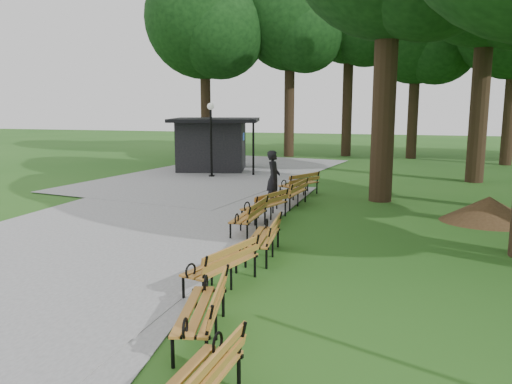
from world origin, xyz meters
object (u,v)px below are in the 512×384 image
(bench_1, at_px, (200,311))
(lamp_post, at_px, (211,125))
(person, at_px, (273,178))
(dirt_mound, at_px, (489,209))
(kiosk, at_px, (212,145))
(bench_3, at_px, (263,237))
(bench_6, at_px, (292,193))
(bench_2, at_px, (221,265))
(bench_4, at_px, (249,216))
(bench_7, at_px, (299,184))
(bench_5, at_px, (264,206))

(bench_1, bearing_deg, lamp_post, -171.92)
(person, distance_m, dirt_mound, 6.65)
(kiosk, height_order, bench_1, kiosk)
(bench_3, distance_m, bench_6, 5.82)
(bench_2, xyz_separation_m, bench_4, (-0.66, 4.06, 0.00))
(lamp_post, relative_size, bench_1, 1.80)
(kiosk, height_order, bench_3, kiosk)
(lamp_post, height_order, bench_4, lamp_post)
(bench_4, bearing_deg, bench_1, 10.96)
(kiosk, xyz_separation_m, bench_2, (6.02, -15.84, -0.89))
(bench_3, bearing_deg, bench_1, -2.41)
(kiosk, distance_m, bench_3, 15.15)
(bench_3, bearing_deg, dirt_mound, 128.02)
(bench_2, height_order, bench_4, same)
(dirt_mound, relative_size, bench_7, 1.18)
(person, distance_m, bench_3, 6.02)
(bench_6, height_order, bench_7, same)
(bench_4, height_order, bench_7, same)
(person, height_order, dirt_mound, person)
(person, bearing_deg, bench_1, -176.50)
(lamp_post, relative_size, bench_5, 1.80)
(lamp_post, distance_m, bench_4, 10.68)
(bench_5, relative_size, bench_7, 1.00)
(bench_2, bearing_deg, lamp_post, -142.64)
(bench_1, height_order, bench_4, same)
(bench_2, height_order, bench_3, same)
(person, relative_size, lamp_post, 0.54)
(person, bearing_deg, dirt_mound, -101.92)
(kiosk, bearing_deg, bench_6, -66.59)
(bench_4, distance_m, bench_7, 5.77)
(lamp_post, xyz_separation_m, bench_7, (4.81, -3.70, -1.99))
(dirt_mound, distance_m, bench_4, 6.98)
(lamp_post, xyz_separation_m, bench_2, (5.20, -13.52, -1.99))
(dirt_mound, xyz_separation_m, bench_6, (-5.92, 0.82, 0.06))
(bench_1, xyz_separation_m, bench_4, (-1.07, 6.13, 0.00))
(dirt_mound, relative_size, bench_1, 1.18)
(lamp_post, relative_size, bench_3, 1.80)
(bench_2, bearing_deg, person, -157.08)
(bench_6, bearing_deg, bench_1, 11.38)
(bench_5, bearing_deg, dirt_mound, 121.85)
(bench_7, bearing_deg, bench_4, 24.79)
(kiosk, distance_m, lamp_post, 2.70)
(bench_2, xyz_separation_m, bench_5, (-0.61, 5.57, 0.00))
(person, bearing_deg, bench_5, -176.75)
(bench_5, bearing_deg, bench_4, 16.74)
(lamp_post, relative_size, dirt_mound, 1.52)
(kiosk, relative_size, lamp_post, 1.24)
(bench_1, bearing_deg, bench_4, 178.18)
(kiosk, bearing_deg, dirt_mound, -49.40)
(dirt_mound, bearing_deg, bench_2, -128.68)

